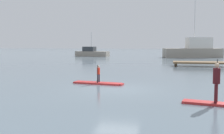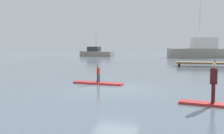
% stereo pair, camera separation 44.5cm
% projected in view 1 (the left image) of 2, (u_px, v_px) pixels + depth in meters
% --- Properties ---
extents(ground_plane, '(240.00, 240.00, 0.00)m').
position_uv_depth(ground_plane, '(117.00, 89.00, 16.04)').
color(ground_plane, slate).
extents(paddleboard_near, '(3.40, 1.25, 0.10)m').
position_uv_depth(paddleboard_near, '(98.00, 83.00, 18.08)').
color(paddleboard_near, red).
rests_on(paddleboard_near, ground).
extents(paddler_child_solo, '(0.22, 0.39, 1.15)m').
position_uv_depth(paddler_child_solo, '(98.00, 73.00, 18.01)').
color(paddler_child_solo, black).
rests_on(paddler_child_solo, paddleboard_near).
extents(paddleboard_far, '(3.45, 1.34, 0.10)m').
position_uv_depth(paddleboard_far, '(224.00, 104.00, 11.75)').
color(paddleboard_far, red).
rests_on(paddleboard_far, ground).
extents(paddler_adult, '(0.36, 0.52, 1.84)m').
position_uv_depth(paddler_adult, '(216.00, 80.00, 11.80)').
color(paddler_adult, '#4C1419').
rests_on(paddler_adult, paddleboard_far).
extents(fishing_boat_white_large, '(10.94, 5.59, 10.47)m').
position_uv_depth(fishing_boat_white_large, '(194.00, 50.00, 51.45)').
color(fishing_boat_white_large, '#9E9384').
rests_on(fishing_boat_white_large, ground).
extents(fishing_boat_green_midground, '(7.28, 3.27, 4.79)m').
position_uv_depth(fishing_boat_green_midground, '(91.00, 53.00, 56.37)').
color(fishing_boat_green_midground, '#9E9384').
rests_on(fishing_boat_green_midground, ground).
extents(floating_dock, '(8.48, 2.37, 0.53)m').
position_uv_depth(floating_dock, '(212.00, 63.00, 31.45)').
color(floating_dock, brown).
rests_on(floating_dock, ground).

